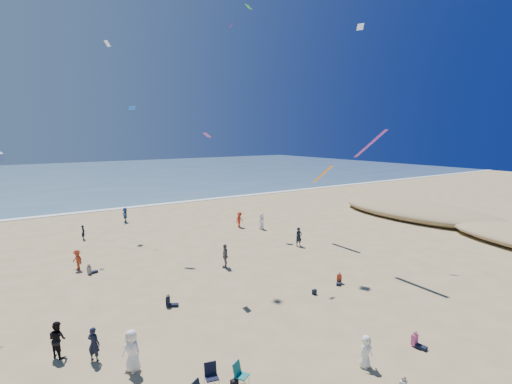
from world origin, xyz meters
TOP-DOWN VIEW (x-y plane):
  - ground at (0.00, 0.00)m, footprint 220.00×220.00m
  - ocean at (0.00, 95.00)m, footprint 220.00×100.00m
  - surf_line at (0.00, 45.00)m, footprint 220.00×1.20m
  - standing_flyers at (4.86, 14.47)m, footprint 30.47×42.98m
  - seated_group at (1.63, 6.82)m, footprint 15.21×22.91m
  - chair_cluster at (-4.20, 1.65)m, footprint 2.82×1.57m
  - black_backpack at (-3.52, 1.54)m, footprint 0.30×0.22m
  - navy_bag at (5.94, 6.93)m, footprint 0.28×0.18m
  - kites_aloft at (8.94, 13.22)m, footprint 40.97×39.77m

SIDE VIEW (x-z plane):
  - ground at x=0.00m, z-range 0.00..0.00m
  - ocean at x=0.00m, z-range 0.00..0.06m
  - surf_line at x=0.00m, z-range 0.00..0.08m
  - navy_bag at x=5.94m, z-range 0.00..0.34m
  - black_backpack at x=-3.52m, z-range 0.00..0.38m
  - seated_group at x=1.63m, z-range 0.00..0.84m
  - chair_cluster at x=-4.20m, z-range 0.00..1.00m
  - standing_flyers at x=4.86m, z-range -0.08..1.87m
  - kites_aloft at x=8.94m, z-range -0.34..29.36m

